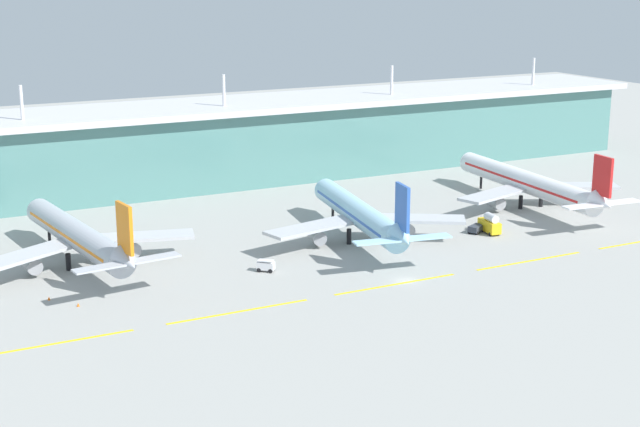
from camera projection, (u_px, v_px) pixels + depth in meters
ground_plane at (405, 281)px, 191.40m from camera, size 600.00×600.00×0.00m
terminal_building at (218, 143)px, 277.09m from camera, size 288.00×34.00×32.46m
airliner_near at (79, 237)px, 199.42m from camera, size 48.48×60.85×18.90m
airliner_middle at (360, 214)px, 217.58m from camera, size 48.08×59.67×18.90m
airliner_far at (529, 183)px, 249.76m from camera, size 48.64×67.96×18.90m
taxiway_stripe_west at (52, 344)px, 158.86m from camera, size 28.00×0.70×0.04m
taxiway_stripe_mid_west at (239, 312)px, 173.98m from camera, size 28.00×0.70×0.04m
taxiway_stripe_centre at (396, 284)px, 189.10m from camera, size 28.00×0.70×0.04m
taxiway_stripe_mid_east at (529, 261)px, 204.21m from camera, size 28.00×0.70×0.04m
fuel_truck at (490, 224)px, 225.36m from camera, size 3.61×7.50×4.95m
baggage_cart at (266, 266)px, 196.84m from camera, size 3.88×3.76×2.48m
pushback_tug at (476, 228)px, 225.94m from camera, size 5.01×4.12×1.85m
safety_cone_left_wingtip at (78, 305)px, 176.64m from camera, size 0.56×0.56×0.70m
safety_cone_nose_front at (49, 298)px, 180.05m from camera, size 0.56×0.56×0.70m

